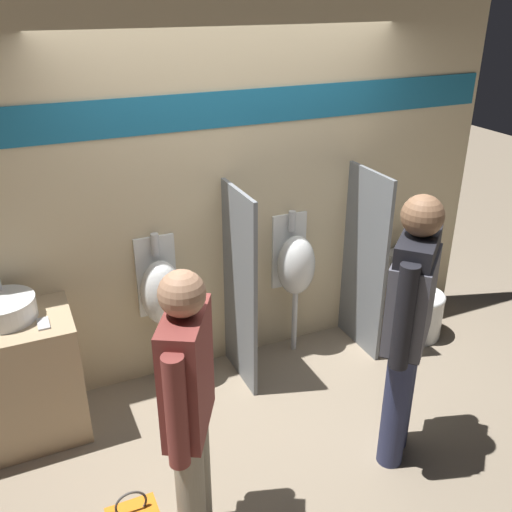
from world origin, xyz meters
The scene contains 12 objects.
ground_plane centered at (0.00, 0.00, 0.00)m, with size 16.00×16.00×0.00m, color gray.
display_wall centered at (0.00, 0.60, 1.36)m, with size 4.32×0.07×2.70m.
sink_counter centered at (-1.68, 0.29, 0.43)m, with size 0.87×0.56×0.86m.
sink_basin centered at (-1.63, 0.35, 0.93)m, with size 0.39×0.39×0.28m.
cell_phone centered at (-1.42, 0.18, 0.87)m, with size 0.07×0.14×0.01m.
divider_near_counter centered at (-0.08, 0.29, 0.75)m, with size 0.03×0.56×1.50m.
divider_mid centered at (0.99, 0.29, 0.75)m, with size 0.03×0.56×1.50m.
urinal_near_counter centered at (-0.61, 0.44, 0.77)m, with size 0.30×0.27×1.19m.
urinal_far centered at (0.46, 0.44, 0.77)m, with size 0.30×0.27×1.19m.
toilet centered at (1.53, 0.25, 0.27)m, with size 0.41×0.58×0.82m.
person_in_vest centered at (0.50, -0.86, 1.01)m, with size 0.49×0.48×1.75m.
person_with_lanyard centered at (-0.86, -0.96, 0.90)m, with size 0.36×0.51×1.63m.
Camera 1 is at (-1.45, -3.05, 2.71)m, focal length 40.00 mm.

